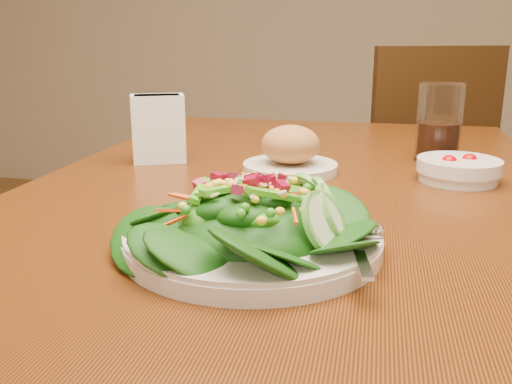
% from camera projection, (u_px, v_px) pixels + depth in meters
% --- Properties ---
extents(dining_table, '(0.90, 1.40, 0.75)m').
position_uv_depth(dining_table, '(294.00, 239.00, 1.00)').
color(dining_table, '#632D0D').
rests_on(dining_table, ground_plane).
extents(chair_far, '(0.58, 0.58, 0.96)m').
position_uv_depth(chair_far, '(412.00, 180.00, 1.95)').
color(chair_far, black).
rests_on(chair_far, ground_plane).
extents(salad_plate, '(0.31, 0.31, 0.09)m').
position_uv_depth(salad_plate, '(261.00, 224.00, 0.67)').
color(salad_plate, silver).
rests_on(salad_plate, dining_table).
extents(bread_plate, '(0.17, 0.17, 0.09)m').
position_uv_depth(bread_plate, '(290.00, 153.00, 1.04)').
color(bread_plate, silver).
rests_on(bread_plate, dining_table).
extents(tomato_bowl, '(0.14, 0.14, 0.05)m').
position_uv_depth(tomato_bowl, '(459.00, 170.00, 0.98)').
color(tomato_bowl, silver).
rests_on(tomato_bowl, dining_table).
extents(drinking_glass, '(0.09, 0.09, 0.15)m').
position_uv_depth(drinking_glass, '(439.00, 128.00, 1.12)').
color(drinking_glass, silver).
rests_on(drinking_glass, dining_table).
extents(napkin_holder, '(0.12, 0.09, 0.13)m').
position_uv_depth(napkin_holder, '(158.00, 127.00, 1.12)').
color(napkin_holder, white).
rests_on(napkin_holder, dining_table).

